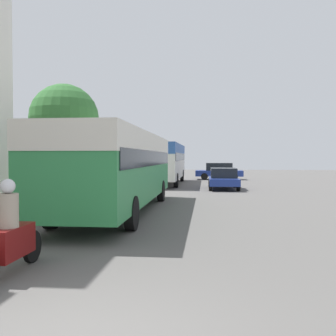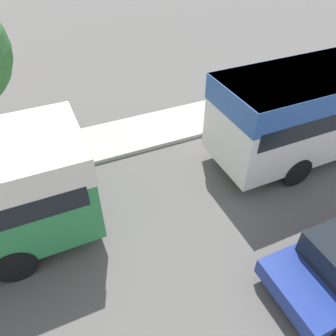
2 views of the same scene
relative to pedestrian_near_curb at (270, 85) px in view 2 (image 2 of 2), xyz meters
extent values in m
cylinder|color=black|center=(1.80, -10.39, -0.54)|extent=(0.28, 1.00, 1.00)
cylinder|color=black|center=(4.19, -10.39, -0.54)|extent=(0.28, 1.00, 1.00)
cylinder|color=black|center=(1.97, -2.15, -0.54)|extent=(0.28, 1.00, 1.00)
cylinder|color=black|center=(4.25, -2.15, -0.54)|extent=(0.28, 1.00, 1.00)
cylinder|color=black|center=(6.61, -4.48, -0.72)|extent=(0.22, 0.64, 0.64)
cylinder|color=#232838|center=(0.00, 0.00, -0.48)|extent=(0.32, 0.32, 0.84)
cylinder|color=maroon|center=(0.00, 0.00, 0.29)|extent=(0.40, 0.40, 0.70)
sphere|color=tan|center=(0.00, 0.00, 0.75)|extent=(0.23, 0.23, 0.23)
camera|label=1|loc=(6.29, -28.03, 1.06)|focal=40.00mm
camera|label=2|loc=(9.63, -8.91, 6.14)|focal=35.00mm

